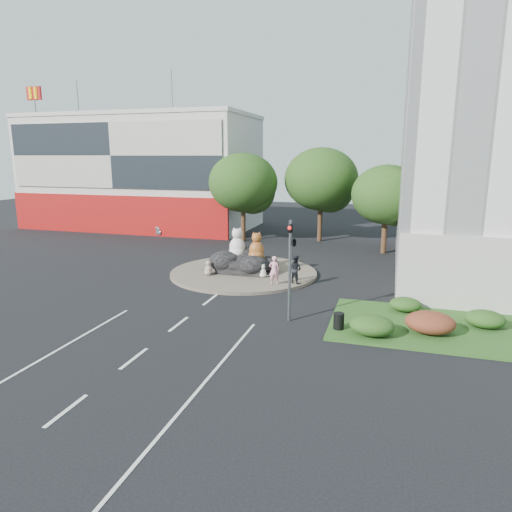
{
  "coord_description": "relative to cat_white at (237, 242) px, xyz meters",
  "views": [
    {
      "loc": [
        9.59,
        -18.83,
        7.94
      ],
      "look_at": [
        1.77,
        7.08,
        2.0
      ],
      "focal_mm": 32.0,
      "sensor_mm": 36.0,
      "label": 1
    }
  ],
  "objects": [
    {
      "name": "hedge_mid_green",
      "position": [
        14.55,
        -6.8,
        -1.62
      ],
      "size": [
        1.8,
        1.44,
        0.81
      ],
      "primitive_type": "ellipsoid",
      "color": "#1B3E13",
      "rests_on": "grass_verge"
    },
    {
      "name": "litter_bin",
      "position": [
        8.05,
        -8.97,
        -1.65
      ],
      "size": [
        0.64,
        0.64,
        0.76
      ],
      "primitive_type": "cylinder",
      "rotation": [
        0.0,
        0.0,
        -0.37
      ],
      "color": "black",
      "rests_on": "grass_verge"
    },
    {
      "name": "street_lamp",
      "position": [
        13.37,
        -2.3,
        2.41
      ],
      "size": [
        2.34,
        0.22,
        8.06
      ],
      "color": "#595B60",
      "rests_on": "ground"
    },
    {
      "name": "ground",
      "position": [
        0.55,
        -10.3,
        -2.15
      ],
      "size": [
        120.0,
        120.0,
        0.0
      ],
      "primitive_type": "plane",
      "color": "black",
      "rests_on": "ground"
    },
    {
      "name": "hedge_red",
      "position": [
        12.05,
        -8.3,
        -1.53
      ],
      "size": [
        2.2,
        1.76,
        0.99
      ],
      "primitive_type": "ellipsoid",
      "color": "#542016",
      "rests_on": "grass_verge"
    },
    {
      "name": "roundabout_island",
      "position": [
        0.55,
        -0.3,
        -2.05
      ],
      "size": [
        10.0,
        10.0,
        0.2
      ],
      "primitive_type": "cylinder",
      "color": "brown",
      "rests_on": "ground"
    },
    {
      "name": "traffic_light",
      "position": [
        5.65,
        -8.3,
        1.47
      ],
      "size": [
        0.44,
        1.24,
        5.0
      ],
      "color": "#595B60",
      "rests_on": "ground"
    },
    {
      "name": "parked_car",
      "position": [
        -14.21,
        12.68,
        -1.38
      ],
      "size": [
        4.91,
        2.63,
        1.54
      ],
      "primitive_type": "imported",
      "rotation": [
        0.0,
        0.0,
        1.34
      ],
      "color": "#9B9EA2",
      "rests_on": "ground"
    },
    {
      "name": "hedge_near_green",
      "position": [
        9.55,
        -9.3,
        -1.58
      ],
      "size": [
        2.0,
        1.6,
        0.9
      ],
      "primitive_type": "ellipsoid",
      "color": "#1B3E13",
      "rests_on": "grass_verge"
    },
    {
      "name": "cat_tabby",
      "position": [
        1.5,
        -0.36,
        -0.09
      ],
      "size": [
        1.42,
        1.32,
        1.93
      ],
      "primitive_type": null,
      "rotation": [
        0.0,
        0.0,
        0.33
      ],
      "color": "#B17125",
      "rests_on": "rock_plinth"
    },
    {
      "name": "shophouse_block",
      "position": [
        -17.45,
        17.61,
        4.04
      ],
      "size": [
        25.2,
        12.3,
        17.4
      ],
      "color": "#B8B3A6",
      "rests_on": "ground"
    },
    {
      "name": "grass_verge",
      "position": [
        12.55,
        -7.3,
        -2.09
      ],
      "size": [
        10.0,
        6.0,
        0.12
      ],
      "primitive_type": "cube",
      "color": "#1C4918",
      "rests_on": "ground"
    },
    {
      "name": "rock_plinth",
      "position": [
        0.55,
        -0.3,
        -1.5
      ],
      "size": [
        3.2,
        2.6,
        0.9
      ],
      "primitive_type": null,
      "color": "black",
      "rests_on": "roundabout_island"
    },
    {
      "name": "tree_right",
      "position": [
        9.62,
        9.76,
        2.48
      ],
      "size": [
        5.7,
        5.7,
        7.3
      ],
      "color": "#382314",
      "rests_on": "ground"
    },
    {
      "name": "tree_mid",
      "position": [
        3.62,
        13.76,
        3.41
      ],
      "size": [
        6.84,
        6.84,
        8.76
      ],
      "color": "#382314",
      "rests_on": "ground"
    },
    {
      "name": "tree_left",
      "position": [
        -3.38,
        11.76,
        3.1
      ],
      "size": [
        6.46,
        6.46,
        8.27
      ],
      "color": "#382314",
      "rests_on": "ground"
    },
    {
      "name": "cat_white",
      "position": [
        0.0,
        0.0,
        0.0
      ],
      "size": [
        1.43,
        1.29,
        2.1
      ],
      "primitive_type": null,
      "rotation": [
        0.0,
        0.0,
        0.17
      ],
      "color": "silver",
      "rests_on": "rock_plinth"
    },
    {
      "name": "kitten_calico",
      "position": [
        -1.39,
        -1.89,
        -1.45
      ],
      "size": [
        0.76,
        0.71,
        1.0
      ],
      "primitive_type": null,
      "rotation": [
        0.0,
        0.0,
        -0.39
      ],
      "color": "silver",
      "rests_on": "roundabout_island"
    },
    {
      "name": "hedge_back_green",
      "position": [
        11.05,
        -5.5,
        -1.67
      ],
      "size": [
        1.6,
        1.28,
        0.72
      ],
      "primitive_type": "ellipsoid",
      "color": "#1B3E13",
      "rests_on": "grass_verge"
    },
    {
      "name": "pedestrian_dark",
      "position": [
        4.55,
        -2.19,
        -1.06
      ],
      "size": [
        1.07,
        0.98,
        1.78
      ],
      "primitive_type": "imported",
      "rotation": [
        0.0,
        0.0,
        2.7
      ],
      "color": "black",
      "rests_on": "roundabout_island"
    },
    {
      "name": "pedestrian_pink",
      "position": [
        3.38,
        -2.84,
        -1.05
      ],
      "size": [
        0.73,
        0.56,
        1.79
      ],
      "primitive_type": "imported",
      "rotation": [
        0.0,
        0.0,
        3.36
      ],
      "color": "pink",
      "rests_on": "roundabout_island"
    },
    {
      "name": "kitten_white",
      "position": [
        2.24,
        -1.4,
        -1.5
      ],
      "size": [
        0.7,
        0.71,
        0.89
      ],
      "primitive_type": null,
      "rotation": [
        0.0,
        0.0,
        0.82
      ],
      "color": "silver",
      "rests_on": "roundabout_island"
    }
  ]
}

